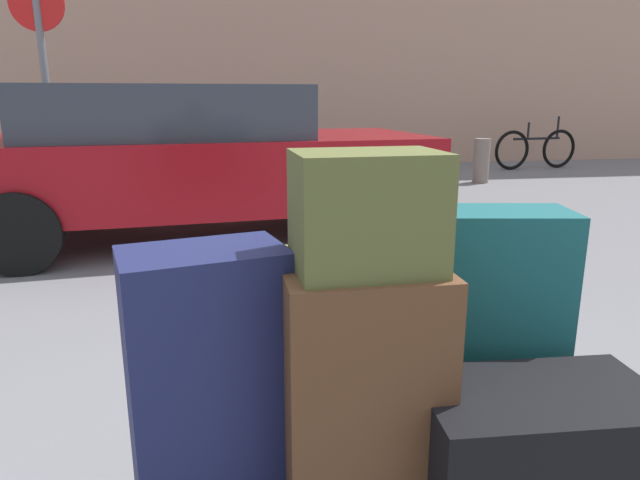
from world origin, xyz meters
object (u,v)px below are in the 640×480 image
(suitcase_teal_center, at_px, (486,326))
(no_parking_sign, at_px, (45,79))
(suitcase_navy_front_right, at_px, (209,384))
(bollard_kerb_near, at_px, (401,162))
(bollard_kerb_mid, at_px, (481,161))
(parked_car, at_px, (192,158))
(suitcase_olive_rear_right, at_px, (271,355))
(bicycle_leaning, at_px, (536,149))
(suitcase_brown_front_left, at_px, (363,396))
(duffel_bag_olive_topmost_pile, at_px, (367,212))
(duffel_bag_black_rear_left, at_px, (534,456))

(suitcase_teal_center, height_order, no_parking_sign, no_parking_sign)
(suitcase_navy_front_right, distance_m, no_parking_sign, 4.97)
(bollard_kerb_near, height_order, bollard_kerb_mid, same)
(parked_car, bearing_deg, bollard_kerb_mid, 33.58)
(suitcase_olive_rear_right, bearing_deg, bollard_kerb_near, 62.69)
(suitcase_teal_center, relative_size, bicycle_leaning, 0.39)
(suitcase_navy_front_right, height_order, bollard_kerb_near, suitcase_navy_front_right)
(suitcase_navy_front_right, height_order, no_parking_sign, no_parking_sign)
(suitcase_olive_rear_right, xyz_separation_m, no_parking_sign, (-1.76, 4.42, 0.86))
(parked_car, distance_m, bicycle_leaning, 7.41)
(suitcase_navy_front_right, height_order, bicycle_leaning, suitcase_navy_front_right)
(suitcase_teal_center, relative_size, no_parking_sign, 0.28)
(parked_car, bearing_deg, suitcase_brown_front_left, -81.90)
(suitcase_teal_center, distance_m, bicycle_leaning, 9.71)
(duffel_bag_olive_topmost_pile, height_order, bollard_kerb_mid, duffel_bag_olive_topmost_pile)
(suitcase_navy_front_right, bearing_deg, suitcase_olive_rear_right, 39.13)
(suitcase_navy_front_right, distance_m, bollard_kerb_mid, 8.11)
(bicycle_leaning, height_order, no_parking_sign, no_parking_sign)
(suitcase_olive_rear_right, height_order, suitcase_navy_front_right, suitcase_navy_front_right)
(suitcase_brown_front_left, bearing_deg, no_parking_sign, 111.91)
(suitcase_brown_front_left, distance_m, bollard_kerb_near, 7.50)
(suitcase_navy_front_right, bearing_deg, bollard_kerb_mid, 46.67)
(suitcase_olive_rear_right, xyz_separation_m, duffel_bag_olive_topmost_pile, (0.19, -0.29, 0.46))
(bicycle_leaning, xyz_separation_m, no_parking_sign, (-7.37, -3.87, 1.11))
(bollard_kerb_mid, bearing_deg, bollard_kerb_near, 180.00)
(suitcase_navy_front_right, relative_size, bicycle_leaning, 0.38)
(suitcase_navy_front_right, relative_size, bollard_kerb_mid, 0.96)
(bicycle_leaning, relative_size, no_parking_sign, 0.73)
(bollard_kerb_near, relative_size, no_parking_sign, 0.29)
(bicycle_leaning, distance_m, bollard_kerb_near, 3.40)
(suitcase_olive_rear_right, relative_size, duffel_bag_olive_topmost_pile, 1.83)
(duffel_bag_black_rear_left, bearing_deg, bollard_kerb_near, 77.76)
(duffel_bag_olive_topmost_pile, bearing_deg, bollard_kerb_mid, 60.48)
(duffel_bag_black_rear_left, height_order, bollard_kerb_near, bollard_kerb_near)
(suitcase_navy_front_right, relative_size, bollard_kerb_near, 0.96)
(parked_car, relative_size, bollard_kerb_mid, 6.49)
(duffel_bag_olive_topmost_pile, relative_size, bollard_kerb_near, 0.45)
(duffel_bag_olive_topmost_pile, distance_m, bollard_kerb_mid, 8.03)
(bicycle_leaning, bearing_deg, suitcase_brown_front_left, -122.24)
(suitcase_brown_front_left, xyz_separation_m, no_parking_sign, (-1.95, 4.71, 0.84))
(suitcase_olive_rear_right, distance_m, bollard_kerb_mid, 7.84)
(suitcase_olive_rear_right, xyz_separation_m, bicycle_leaning, (5.61, 8.30, -0.25))
(duffel_bag_olive_topmost_pile, distance_m, bollard_kerb_near, 7.53)
(parked_car, bearing_deg, duffel_bag_black_rear_left, -77.16)
(suitcase_olive_rear_right, height_order, duffel_bag_olive_topmost_pile, duffel_bag_olive_topmost_pile)
(suitcase_teal_center, distance_m, bollard_kerb_mid, 7.58)
(duffel_bag_black_rear_left, bearing_deg, parked_car, 105.77)
(suitcase_navy_front_right, height_order, duffel_bag_olive_topmost_pile, duffel_bag_olive_topmost_pile)
(parked_car, height_order, bollard_kerb_mid, parked_car)
(suitcase_brown_front_left, distance_m, bicycle_leaning, 10.16)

